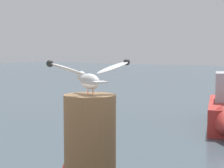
{
  "coord_description": "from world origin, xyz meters",
  "views": [
    {
      "loc": [
        2.07,
        -2.24,
        2.71
      ],
      "look_at": [
        0.56,
        -0.06,
        2.48
      ],
      "focal_mm": 61.83,
      "sensor_mm": 36.0,
      "label": 1
    }
  ],
  "objects": [
    {
      "name": "seagull",
      "position": [
        0.56,
        -0.3,
        2.54
      ],
      "size": [
        0.38,
        0.55,
        0.23
      ],
      "color": "#C67560",
      "rests_on": "mooring_post"
    }
  ]
}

